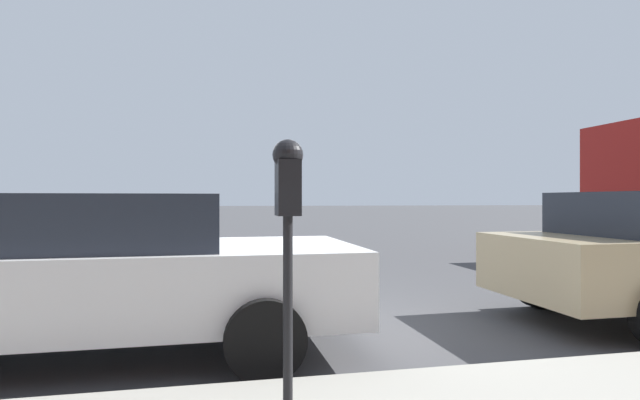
{
  "coord_description": "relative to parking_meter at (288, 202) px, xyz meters",
  "views": [
    {
      "loc": [
        -5.68,
        0.52,
        1.4
      ],
      "look_at": [
        -2.46,
        -0.16,
        1.4
      ],
      "focal_mm": 28.0,
      "sensor_mm": 36.0,
      "label": 1
    }
  ],
  "objects": [
    {
      "name": "ground_plane",
      "position": [
        2.65,
        -0.08,
        -1.39
      ],
      "size": [
        220.0,
        220.0,
        0.0
      ],
      "primitive_type": "plane",
      "color": "#424244"
    },
    {
      "name": "parking_meter",
      "position": [
        0.0,
        0.0,
        0.0
      ],
      "size": [
        0.21,
        0.19,
        1.63
      ],
      "color": "black",
      "rests_on": "sidewalk"
    },
    {
      "name": "car_white",
      "position": [
        1.79,
        1.63,
        -0.61
      ],
      "size": [
        2.17,
        4.91,
        1.45
      ],
      "rotation": [
        0.0,
        0.0,
        3.15
      ],
      "color": "silver",
      "rests_on": "ground_plane"
    }
  ]
}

